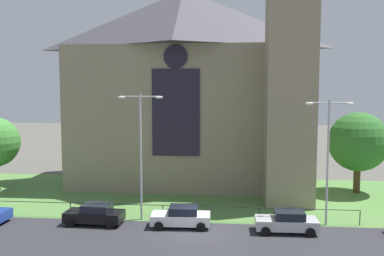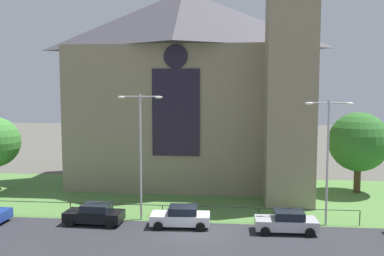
% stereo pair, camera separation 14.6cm
% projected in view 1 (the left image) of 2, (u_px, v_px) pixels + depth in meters
% --- Properties ---
extents(ground, '(160.00, 160.00, 0.00)m').
position_uv_depth(ground, '(206.00, 196.00, 38.91)').
color(ground, '#56544C').
extents(road_asphalt, '(120.00, 8.00, 0.01)m').
position_uv_depth(road_asphalt, '(195.00, 242.00, 27.01)').
color(road_asphalt, '#2D2D33').
rests_on(road_asphalt, ground).
extents(grass_verge, '(120.00, 20.00, 0.01)m').
position_uv_depth(grass_verge, '(205.00, 201.00, 36.92)').
color(grass_verge, '#517F3D').
rests_on(grass_verge, ground).
extents(church_building, '(23.20, 16.20, 26.00)m').
position_uv_depth(church_building, '(190.00, 85.00, 43.59)').
color(church_building, gray).
rests_on(church_building, ground).
extents(iron_railing, '(28.92, 0.07, 1.13)m').
position_uv_depth(iron_railing, '(163.00, 207.00, 31.65)').
color(iron_railing, black).
rests_on(iron_railing, ground).
extents(tree_right_far, '(5.61, 5.61, 7.69)m').
position_uv_depth(tree_right_far, '(358.00, 142.00, 39.71)').
color(tree_right_far, '#4C3823').
rests_on(tree_right_far, ground).
extents(streetlamp_near, '(3.37, 0.26, 9.50)m').
position_uv_depth(streetlamp_near, '(141.00, 142.00, 31.25)').
color(streetlamp_near, '#B2B2B7').
rests_on(streetlamp_near, ground).
extents(streetlamp_far, '(3.37, 0.26, 9.07)m').
position_uv_depth(streetlamp_far, '(328.00, 147.00, 29.98)').
color(streetlamp_far, '#B2B2B7').
rests_on(streetlamp_far, ground).
extents(parked_car_black, '(4.27, 2.17, 1.51)m').
position_uv_depth(parked_car_black, '(95.00, 214.00, 30.60)').
color(parked_car_black, black).
rests_on(parked_car_black, ground).
extents(parked_car_white, '(4.27, 2.16, 1.51)m').
position_uv_depth(parked_car_white, '(181.00, 217.00, 29.99)').
color(parked_car_white, silver).
rests_on(parked_car_white, ground).
extents(parked_car_silver, '(4.23, 2.07, 1.51)m').
position_uv_depth(parked_car_silver, '(287.00, 222.00, 28.88)').
color(parked_car_silver, '#B7B7BC').
rests_on(parked_car_silver, ground).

